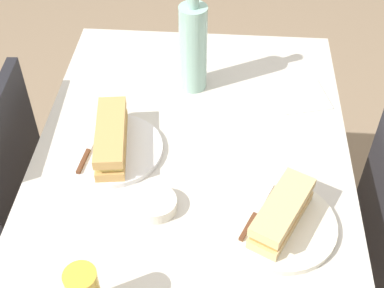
% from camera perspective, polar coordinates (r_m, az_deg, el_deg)
% --- Properties ---
extents(dining_table, '(1.07, 0.80, 0.75)m').
position_cam_1_polar(dining_table, '(1.45, 0.00, -4.05)').
color(dining_table, beige).
rests_on(dining_table, ground).
extents(plate_near, '(0.25, 0.25, 0.01)m').
position_cam_1_polar(plate_near, '(1.21, 9.35, -8.46)').
color(plate_near, silver).
rests_on(plate_near, dining_table).
extents(baguette_sandwich_near, '(0.21, 0.15, 0.07)m').
position_cam_1_polar(baguette_sandwich_near, '(1.18, 9.58, -7.25)').
color(baguette_sandwich_near, '#DBB77A').
rests_on(baguette_sandwich_near, plate_near).
extents(knife_near, '(0.17, 0.08, 0.01)m').
position_cam_1_polar(knife_near, '(1.21, 6.74, -7.48)').
color(knife_near, silver).
rests_on(knife_near, plate_near).
extents(plate_far, '(0.25, 0.25, 0.01)m').
position_cam_1_polar(plate_far, '(1.36, -8.45, -0.56)').
color(plate_far, white).
rests_on(plate_far, dining_table).
extents(baguette_sandwich_far, '(0.24, 0.10, 0.07)m').
position_cam_1_polar(baguette_sandwich_far, '(1.34, -8.63, 0.69)').
color(baguette_sandwich_far, tan).
rests_on(baguette_sandwich_far, plate_far).
extents(knife_far, '(0.18, 0.03, 0.01)m').
position_cam_1_polar(knife_far, '(1.36, -11.02, -0.68)').
color(knife_far, silver).
rests_on(knife_far, plate_far).
extents(water_bottle, '(0.08, 0.08, 0.33)m').
position_cam_1_polar(water_bottle, '(1.47, 0.11, 10.40)').
color(water_bottle, '#99C6B7').
rests_on(water_bottle, dining_table).
extents(olive_bowl, '(0.09, 0.09, 0.03)m').
position_cam_1_polar(olive_bowl, '(1.22, -3.83, -6.43)').
color(olive_bowl, silver).
rests_on(olive_bowl, dining_table).
extents(paper_napkin, '(0.17, 0.17, 0.00)m').
position_cam_1_polar(paper_napkin, '(1.55, 11.55, 5.06)').
color(paper_napkin, white).
rests_on(paper_napkin, dining_table).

